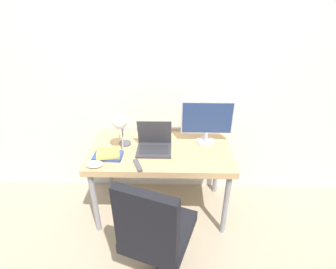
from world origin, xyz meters
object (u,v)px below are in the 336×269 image
(monitor, at_px, (207,120))
(book_stack, at_px, (108,155))
(game_controller, at_px, (94,164))
(laptop, at_px, (154,144))
(office_chair, at_px, (155,231))
(desk_lamp, at_px, (120,123))

(monitor, bearing_deg, book_stack, -161.71)
(game_controller, bearing_deg, book_stack, 57.84)
(laptop, distance_m, office_chair, 0.84)
(desk_lamp, bearing_deg, game_controller, -130.06)
(monitor, height_order, game_controller, monitor)
(office_chair, distance_m, book_stack, 0.83)
(desk_lamp, xyz_separation_m, office_chair, (0.34, -0.76, -0.46))
(office_chair, bearing_deg, monitor, 65.36)
(monitor, relative_size, office_chair, 0.47)
(laptop, xyz_separation_m, book_stack, (-0.40, -0.14, -0.03))
(desk_lamp, bearing_deg, office_chair, -65.90)
(book_stack, relative_size, game_controller, 1.76)
(monitor, distance_m, game_controller, 1.09)
(laptop, bearing_deg, monitor, 17.10)
(laptop, bearing_deg, game_controller, -150.12)
(monitor, relative_size, book_stack, 1.89)
(office_chair, bearing_deg, desk_lamp, 114.10)
(monitor, height_order, desk_lamp, monitor)
(laptop, xyz_separation_m, office_chair, (0.05, -0.81, -0.22))
(laptop, height_order, monitor, monitor)
(laptop, height_order, desk_lamp, desk_lamp)
(desk_lamp, bearing_deg, monitor, 14.00)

